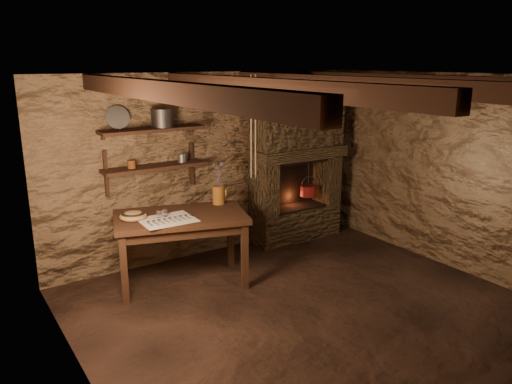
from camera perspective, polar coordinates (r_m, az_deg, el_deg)
floor at (r=5.45m, az=5.50°, el=-13.05°), size 4.50×4.50×0.00m
back_wall at (r=6.62m, az=-5.18°, el=3.10°), size 4.50×0.04×2.40m
front_wall at (r=3.76m, az=25.63°, el=-7.60°), size 4.50×0.04×2.40m
left_wall at (r=4.03m, az=-19.92°, el=-5.54°), size 0.04×4.00×2.40m
right_wall at (r=6.62m, az=21.10°, el=2.15°), size 0.04×4.00×2.40m
ceiling at (r=4.82m, az=6.21°, el=13.07°), size 4.50×4.00×0.04m
beam_far_left at (r=4.04m, az=-10.80°, el=11.29°), size 0.14×3.95×0.16m
beam_mid_left at (r=4.52m, az=1.18°, el=11.90°), size 0.14×3.95×0.16m
beam_mid_right at (r=5.16m, az=10.57°, el=12.02°), size 0.14×3.95×0.16m
beam_far_right at (r=5.89m, az=17.76°, el=11.91°), size 0.14×3.95×0.16m
shelf_lower at (r=6.11m, az=-11.51°, el=2.81°), size 1.25×0.30×0.04m
shelf_upper at (r=6.03m, az=-11.73°, el=7.00°), size 1.25×0.30×0.04m
hearth at (r=7.10m, az=4.64°, el=4.13°), size 1.43×0.51×2.30m
work_table at (r=5.87m, az=-8.49°, el=-6.18°), size 1.66×1.24×0.84m
linen_cloth at (r=5.56m, az=-10.09°, el=-3.15°), size 0.59×0.48×0.01m
pewter_cutlery_row at (r=5.54m, az=-10.02°, el=-3.10°), size 0.49×0.20×0.01m
drinking_glasses at (r=5.65m, az=-10.40°, el=-2.43°), size 0.19×0.06×0.07m
stoneware_jug at (r=6.06m, az=-4.30°, el=0.67°), size 0.17×0.16×0.52m
wooden_bowl at (r=5.66m, az=-13.85°, el=-2.70°), size 0.38×0.38×0.11m
iron_stockpot at (r=6.07m, az=-10.64°, el=8.23°), size 0.31×0.31×0.20m
tin_pan at (r=5.98m, az=-15.56°, el=8.20°), size 0.29×0.16×0.27m
small_kettle at (r=6.23m, az=-8.44°, el=3.86°), size 0.16×0.13×0.16m
rusty_tin at (r=6.00m, az=-14.03°, el=3.10°), size 0.09×0.09×0.09m
red_pot at (r=7.29m, az=5.97°, el=0.23°), size 0.25×0.24×0.54m
hanging_ropes at (r=5.74m, az=-0.31°, el=7.42°), size 0.08×0.08×1.20m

